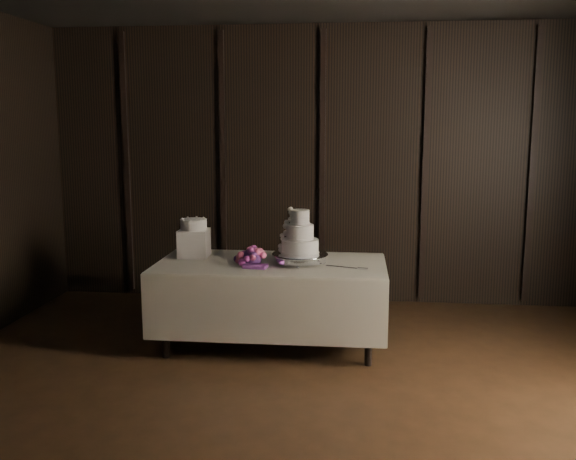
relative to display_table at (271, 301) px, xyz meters
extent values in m
cube|color=black|center=(0.35, 1.61, 1.08)|extent=(6.04, 0.04, 3.04)
cube|color=beige|center=(0.00, 0.00, 0.34)|extent=(1.99, 1.04, 0.01)
cube|color=white|center=(0.00, 0.00, -0.06)|extent=(1.83, 0.92, 0.71)
cylinder|color=silver|center=(0.26, -0.03, 0.39)|extent=(0.58, 0.58, 0.09)
cylinder|color=white|center=(0.26, -0.03, 0.50)|extent=(0.32, 0.32, 0.13)
cylinder|color=white|center=(0.26, -0.03, 0.62)|extent=(0.23, 0.23, 0.13)
cylinder|color=white|center=(0.26, -0.03, 0.75)|extent=(0.16, 0.16, 0.13)
cube|color=white|center=(-0.73, 0.17, 0.47)|extent=(0.27, 0.27, 0.25)
cylinder|color=white|center=(-0.73, 0.17, 0.64)|extent=(0.29, 0.29, 0.10)
cube|color=silver|center=(0.62, -0.14, 0.35)|extent=(0.36, 0.14, 0.01)
camera|label=1|loc=(0.77, -5.41, 1.55)|focal=40.00mm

